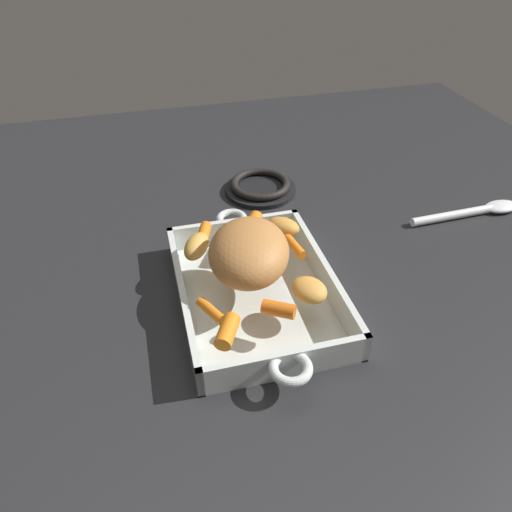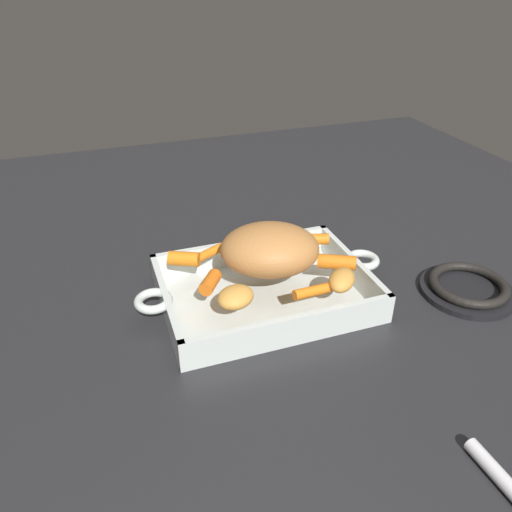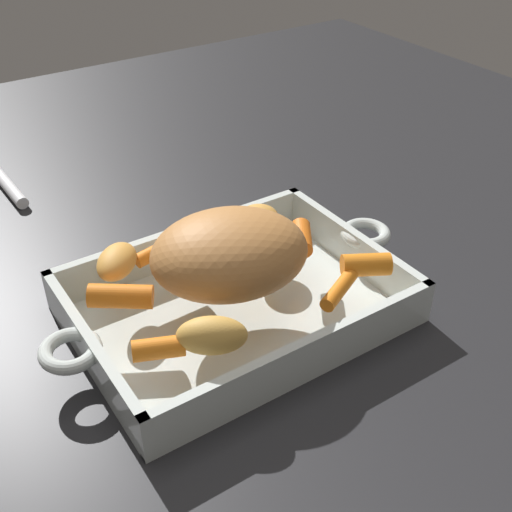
# 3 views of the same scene
# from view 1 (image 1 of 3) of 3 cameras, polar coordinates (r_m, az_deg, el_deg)

# --- Properties ---
(ground_plane) EXTENTS (1.71, 1.71, 0.00)m
(ground_plane) POSITION_cam_1_polar(r_m,az_deg,el_deg) (0.77, -0.01, -5.09)
(ground_plane) COLOR #232326
(roasting_dish) EXTENTS (0.41, 0.24, 0.05)m
(roasting_dish) POSITION_cam_1_polar(r_m,az_deg,el_deg) (0.76, -0.01, -4.18)
(roasting_dish) COLOR silver
(roasting_dish) RESTS_ON ground_plane
(pork_roast) EXTENTS (0.18, 0.16, 0.08)m
(pork_roast) POSITION_cam_1_polar(r_m,az_deg,el_deg) (0.72, -0.86, 0.49)
(pork_roast) COLOR #B8783E
(pork_roast) RESTS_ON roasting_dish
(baby_carrot_southwest) EXTENTS (0.06, 0.04, 0.02)m
(baby_carrot_southwest) POSITION_cam_1_polar(r_m,az_deg,el_deg) (0.67, -5.11, -6.76)
(baby_carrot_southwest) COLOR orange
(baby_carrot_southwest) RESTS_ON roasting_dish
(baby_carrot_center_left) EXTENTS (0.07, 0.05, 0.03)m
(baby_carrot_center_left) POSITION_cam_1_polar(r_m,az_deg,el_deg) (0.83, -0.57, 3.60)
(baby_carrot_center_left) COLOR orange
(baby_carrot_center_left) RESTS_ON roasting_dish
(baby_carrot_southeast) EXTENTS (0.05, 0.03, 0.02)m
(baby_carrot_southeast) POSITION_cam_1_polar(r_m,az_deg,el_deg) (0.82, -6.24, 2.69)
(baby_carrot_southeast) COLOR orange
(baby_carrot_southeast) RESTS_ON roasting_dish
(baby_carrot_northeast) EXTENTS (0.04, 0.05, 0.02)m
(baby_carrot_northeast) POSITION_cam_1_polar(r_m,az_deg,el_deg) (0.67, 2.71, -6.36)
(baby_carrot_northeast) COLOR orange
(baby_carrot_northeast) RESTS_ON roasting_dish
(baby_carrot_center_right) EXTENTS (0.06, 0.02, 0.02)m
(baby_carrot_center_right) POSITION_cam_1_polar(r_m,az_deg,el_deg) (0.79, 4.62, 1.15)
(baby_carrot_center_right) COLOR orange
(baby_carrot_center_right) RESTS_ON roasting_dish
(baby_carrot_northwest) EXTENTS (0.06, 0.04, 0.02)m
(baby_carrot_northwest) POSITION_cam_1_polar(r_m,az_deg,el_deg) (0.64, -3.43, -8.94)
(baby_carrot_northwest) COLOR orange
(baby_carrot_northwest) RESTS_ON roasting_dish
(potato_golden_small) EXTENTS (0.07, 0.07, 0.03)m
(potato_golden_small) POSITION_cam_1_polar(r_m,az_deg,el_deg) (0.82, 3.27, 3.54)
(potato_golden_small) COLOR gold
(potato_golden_small) RESTS_ON roasting_dish
(potato_near_roast) EXTENTS (0.07, 0.07, 0.03)m
(potato_near_roast) POSITION_cam_1_polar(r_m,az_deg,el_deg) (0.70, 6.37, -4.05)
(potato_near_roast) COLOR gold
(potato_near_roast) RESTS_ON roasting_dish
(potato_halved) EXTENTS (0.07, 0.06, 0.03)m
(potato_halved) POSITION_cam_1_polar(r_m,az_deg,el_deg) (0.78, -7.11, 1.16)
(potato_halved) COLOR gold
(potato_halved) RESTS_ON roasting_dish
(stove_burner_rear) EXTENTS (0.15, 0.15, 0.03)m
(stove_burner_rear) POSITION_cam_1_polar(r_m,az_deg,el_deg) (1.04, 0.52, 8.27)
(stove_burner_rear) COLOR black
(stove_burner_rear) RESTS_ON ground_plane
(serving_spoon) EXTENTS (0.04, 0.24, 0.02)m
(serving_spoon) POSITION_cam_1_polar(r_m,az_deg,el_deg) (1.06, 24.86, 4.91)
(serving_spoon) COLOR white
(serving_spoon) RESTS_ON ground_plane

